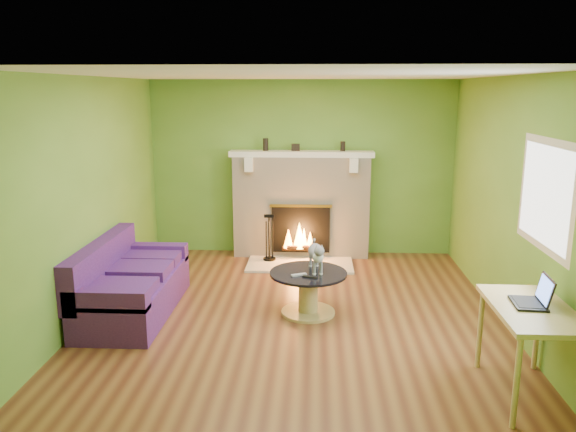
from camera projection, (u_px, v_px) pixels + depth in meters
The scene contains 22 objects.
floor at pixel (295, 315), 6.26m from camera, with size 5.00×5.00×0.00m, color #582C19.
ceiling at pixel (296, 75), 5.69m from camera, with size 5.00×5.00×0.00m, color white.
wall_back at pixel (302, 168), 8.41m from camera, with size 5.00×5.00×0.00m, color #55862C.
wall_front at pixel (280, 277), 3.54m from camera, with size 5.00×5.00×0.00m, color #55862C.
wall_left at pixel (88, 198), 6.09m from camera, with size 5.00×5.00×0.00m, color #55862C.
wall_right at pixel (510, 203), 5.86m from camera, with size 5.00×5.00×0.00m, color #55862C.
window_frame at pixel (546, 195), 4.93m from camera, with size 1.20×1.20×0.00m, color silver.
window_pane at pixel (545, 195), 4.93m from camera, with size 1.06×1.06×0.00m, color white.
fireplace at pixel (301, 205), 8.35m from camera, with size 2.10×0.46×1.58m.
hearth at pixel (300, 264), 8.01m from camera, with size 1.50×0.75×0.03m, color beige.
mantel at pixel (301, 154), 8.16m from camera, with size 2.10×0.28×0.08m, color white.
sofa at pixel (129, 285), 6.27m from camera, with size 0.86×1.82×0.82m.
coffee_table at pixel (308, 290), 6.24m from camera, with size 0.86×0.86×0.49m.
desk at pixel (532, 318), 4.47m from camera, with size 0.60×1.04×0.77m.
cat at pixel (316, 255), 6.20m from camera, with size 0.21×0.58×0.36m, color slate, non-canonical shape.
remote_silver at pixel (299, 275), 6.08m from camera, with size 0.17×0.04×0.02m, color #939396.
remote_black at pixel (310, 277), 6.01m from camera, with size 0.16×0.04×0.02m, color black.
laptop at pixel (529, 291), 4.47m from camera, with size 0.28×0.32×0.24m, color black, non-canonical shape.
fire_tools at pixel (269, 237), 8.10m from camera, with size 0.18×0.18×0.68m, color black, non-canonical shape.
mantel_vase_left at pixel (266, 144), 8.18m from camera, with size 0.08×0.08×0.18m, color black.
mantel_vase_right at pixel (343, 146), 8.13m from camera, with size 0.07×0.07×0.14m, color black.
mantel_box at pixel (296, 147), 8.17m from camera, with size 0.12×0.08×0.10m, color black.
Camera 1 is at (0.22, -5.86, 2.46)m, focal length 35.00 mm.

